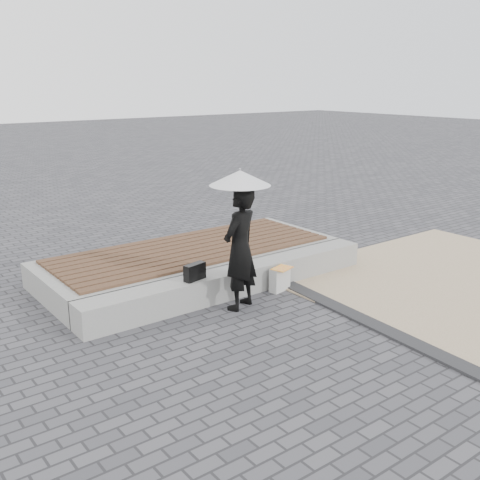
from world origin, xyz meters
The scene contains 11 objects.
ground centered at (0.00, 0.00, 0.00)m, with size 80.00×80.00×0.00m, color #49484D.
terrazzo_zone centered at (3.20, -0.50, 0.01)m, with size 5.00×5.00×0.02m, color #C4AB8C.
edging_band centered at (0.75, -0.50, 0.02)m, with size 0.25×5.20×0.04m, color #28282A.
seating_ledge centered at (0.00, 1.60, 0.20)m, with size 5.00×0.45×0.40m, color gray.
timber_platform centered at (0.00, 2.80, 0.20)m, with size 5.00×2.00×0.40m, color #969691.
timber_decking centered at (0.00, 2.80, 0.42)m, with size 4.60×1.80×0.04m, color brown, non-canonical shape.
woman centered at (-0.27, 1.11, 0.88)m, with size 0.64×0.42×1.76m, color black.
parasol centered at (-0.27, 1.11, 1.87)m, with size 0.84×0.84×1.07m.
handbag centered at (-0.76, 1.53, 0.52)m, with size 0.34×0.12×0.24m, color black.
canvas_tote centered at (0.62, 1.27, 0.19)m, with size 0.35×0.15×0.37m, color silver.
magazine centered at (0.62, 1.22, 0.38)m, with size 0.32×0.23×0.01m, color #FA4A38.
Camera 1 is at (-4.82, -4.89, 3.13)m, focal length 42.34 mm.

